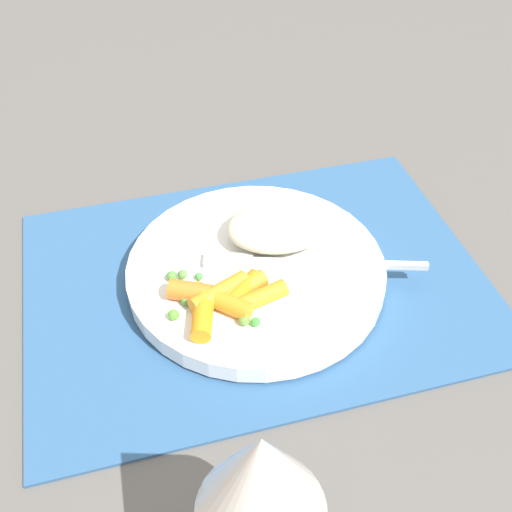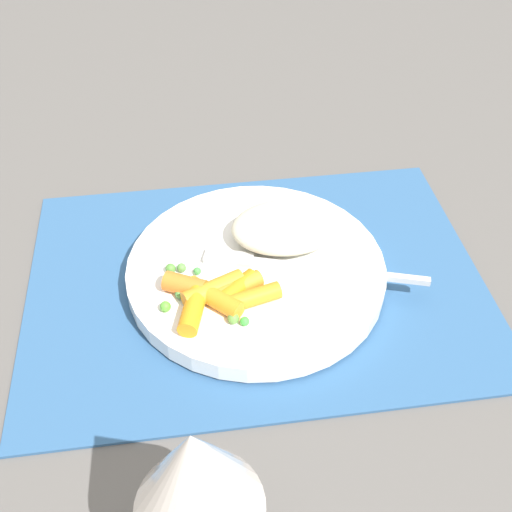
% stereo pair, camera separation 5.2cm
% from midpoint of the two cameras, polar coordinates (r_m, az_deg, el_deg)
% --- Properties ---
extents(ground_plane, '(2.40, 2.40, 0.00)m').
position_cam_midpoint_polar(ground_plane, '(0.59, 2.55, -2.50)').
color(ground_plane, '#565451').
extents(placemat, '(0.42, 0.31, 0.01)m').
position_cam_midpoint_polar(placemat, '(0.59, 2.56, -2.30)').
color(placemat, '#2D5684').
rests_on(placemat, ground_plane).
extents(plate, '(0.24, 0.24, 0.02)m').
position_cam_midpoint_polar(plate, '(0.58, 2.59, -1.47)').
color(plate, white).
rests_on(plate, placemat).
extents(rice_mound, '(0.10, 0.07, 0.03)m').
position_cam_midpoint_polar(rice_mound, '(0.59, 5.33, 2.56)').
color(rice_mound, beige).
rests_on(rice_mound, plate).
extents(carrot_portion, '(0.10, 0.07, 0.02)m').
position_cam_midpoint_polar(carrot_portion, '(0.53, -0.73, -3.62)').
color(carrot_portion, orange).
rests_on(carrot_portion, plate).
extents(pea_scatter, '(0.07, 0.08, 0.01)m').
position_cam_midpoint_polar(pea_scatter, '(0.54, -2.06, -3.57)').
color(pea_scatter, '#55A533').
rests_on(pea_scatter, plate).
extents(fork, '(0.20, 0.07, 0.01)m').
position_cam_midpoint_polar(fork, '(0.57, 5.91, -1.00)').
color(fork, silver).
rests_on(fork, plate).
extents(wine_glass, '(0.07, 0.07, 0.16)m').
position_cam_midpoint_polar(wine_glass, '(0.34, -0.78, -20.11)').
color(wine_glass, silver).
rests_on(wine_glass, ground_plane).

